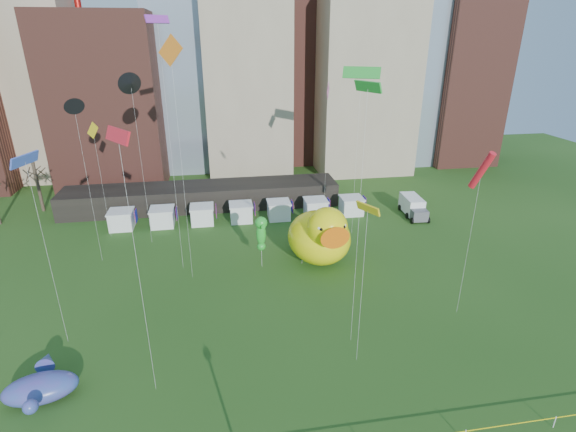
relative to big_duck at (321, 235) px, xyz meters
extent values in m
cube|color=gray|center=(-38.61, 38.80, 17.80)|extent=(14.00, 12.00, 42.00)
cube|color=brown|center=(-26.61, 32.80, 9.80)|extent=(16.00, 14.00, 26.00)
cube|color=#8C9EB2|center=(-14.61, 40.80, 24.30)|extent=(12.00, 12.00, 55.00)
cube|color=gray|center=(-4.61, 36.80, 13.80)|extent=(14.00, 14.00, 34.00)
cube|color=gray|center=(15.39, 34.80, 11.80)|extent=(16.00, 14.00, 30.00)
cube|color=#8C9EB2|center=(25.39, 38.80, 20.80)|extent=(14.00, 12.00, 48.00)
cube|color=brown|center=(35.39, 36.80, 14.80)|extent=(12.00, 12.00, 36.00)
cube|color=black|center=(-12.61, 18.80, -1.60)|extent=(38.00, 6.00, 3.20)
cube|color=white|center=(-22.61, 12.80, -2.10)|extent=(2.80, 2.80, 2.20)
cube|color=red|center=(-20.81, 12.80, -1.60)|extent=(0.08, 1.40, 1.60)
cube|color=white|center=(-17.61, 12.80, -2.10)|extent=(2.80, 2.80, 2.20)
cube|color=red|center=(-15.81, 12.80, -1.60)|extent=(0.08, 1.40, 1.60)
cube|color=white|center=(-12.61, 12.80, -2.10)|extent=(2.80, 2.80, 2.20)
cube|color=red|center=(-10.81, 12.80, -1.60)|extent=(0.08, 1.40, 1.60)
cube|color=white|center=(-7.61, 12.80, -2.10)|extent=(2.80, 2.80, 2.20)
cube|color=red|center=(-5.81, 12.80, -1.60)|extent=(0.08, 1.40, 1.60)
cube|color=white|center=(-2.61, 12.80, -2.10)|extent=(2.80, 2.80, 2.20)
cube|color=red|center=(-0.81, 12.80, -1.60)|extent=(0.08, 1.40, 1.60)
cube|color=white|center=(2.39, 12.80, -2.10)|extent=(2.80, 2.80, 2.20)
cube|color=red|center=(4.19, 12.80, -1.60)|extent=(0.08, 1.40, 1.60)
cube|color=white|center=(7.39, 12.80, -2.10)|extent=(2.80, 2.80, 2.20)
cube|color=red|center=(9.19, 12.80, -1.60)|extent=(0.08, 1.40, 1.60)
cylinder|color=#382B21|center=(-34.61, 20.80, 0.55)|extent=(0.44, 0.44, 7.50)
cylinder|color=white|center=(9.39, -23.20, -2.75)|extent=(0.06, 0.06, 0.90)
ellipsoid|color=#FAEE0C|center=(-0.05, 0.53, -0.47)|extent=(7.27, 8.31, 5.45)
ellipsoid|color=#FAEE0C|center=(-0.32, 3.53, -0.62)|extent=(1.93, 1.56, 2.21)
sphere|color=#FAEE0C|center=(0.17, -1.90, 1.72)|extent=(4.45, 4.45, 4.10)
cone|color=orange|center=(0.33, -3.64, 1.58)|extent=(2.41, 2.04, 2.26)
sphere|color=white|center=(-0.85, -3.12, 2.27)|extent=(0.74, 0.74, 0.74)
sphere|color=white|center=(1.40, -2.92, 2.27)|extent=(0.74, 0.74, 0.74)
sphere|color=black|center=(-0.82, -3.47, 2.27)|extent=(0.37, 0.37, 0.37)
sphere|color=black|center=(1.43, -3.27, 2.27)|extent=(0.37, 0.37, 0.37)
ellipsoid|color=white|center=(-0.08, 4.73, -1.83)|extent=(3.53, 4.07, 2.73)
ellipsoid|color=white|center=(-0.17, 6.24, -1.91)|extent=(0.94, 0.76, 1.11)
sphere|color=white|center=(-0.01, 3.51, -0.74)|extent=(2.17, 2.17, 2.05)
cone|color=orange|center=(0.04, 2.64, -0.80)|extent=(1.18, 0.99, 1.13)
sphere|color=white|center=(-0.54, 2.92, -0.46)|extent=(0.37, 0.37, 0.37)
sphere|color=white|center=(0.59, 2.98, -0.46)|extent=(0.37, 0.37, 0.37)
sphere|color=black|center=(-0.53, 2.74, -0.46)|extent=(0.18, 0.18, 0.18)
sphere|color=black|center=(0.60, 2.81, -0.46)|extent=(0.18, 0.18, 0.18)
cylinder|color=silver|center=(-6.27, 0.09, -1.32)|extent=(0.03, 0.03, 3.76)
ellipsoid|color=green|center=(-6.27, 0.09, 0.56)|extent=(1.06, 0.91, 2.48)
sphere|color=green|center=(-6.27, -0.06, 1.89)|extent=(1.41, 1.41, 1.27)
cone|color=green|center=(-6.27, -0.63, 1.83)|extent=(0.53, 0.84, 0.44)
sphere|color=green|center=(-6.27, 0.14, -0.86)|extent=(0.89, 0.89, 0.89)
cylinder|color=silver|center=(-1.97, 0.04, -1.89)|extent=(0.03, 0.03, 2.62)
ellipsoid|color=#4F3FBD|center=(-1.97, 0.04, -0.58)|extent=(0.87, 0.73, 2.09)
sphere|color=#4F3FBD|center=(-1.97, -0.11, 0.54)|extent=(1.15, 1.15, 1.07)
cone|color=#4F3FBD|center=(-1.97, -0.59, 0.49)|extent=(0.42, 0.69, 0.37)
sphere|color=#4F3FBD|center=(-1.97, 0.09, -1.78)|extent=(0.75, 0.75, 0.75)
ellipsoid|color=#5D3BA1|center=(-22.70, -15.55, -2.29)|extent=(5.03, 3.20, 1.81)
cone|color=#5D3BA1|center=(-23.07, -13.05, -2.02)|extent=(1.47, 1.62, 1.27)
sphere|color=#5D3BA1|center=(-22.35, -17.88, -1.57)|extent=(0.91, 0.91, 0.91)
cube|color=white|center=(15.49, 11.48, -1.84)|extent=(2.39, 4.53, 2.20)
cube|color=#595960|center=(15.31, 8.67, -2.28)|extent=(2.12, 1.71, 1.41)
cylinder|color=black|center=(14.30, 9.97, -2.80)|extent=(0.27, 0.80, 0.79)
cylinder|color=black|center=(16.49, 9.83, -2.80)|extent=(0.27, 0.80, 0.79)
cylinder|color=black|center=(14.49, 12.96, -2.80)|extent=(0.27, 0.80, 0.79)
cylinder|color=black|center=(16.68, 12.81, -2.80)|extent=(0.27, 0.80, 0.79)
cylinder|color=silver|center=(9.81, -10.90, 3.29)|extent=(0.02, 0.02, 12.98)
cylinder|color=red|center=(9.81, -10.90, 9.78)|extent=(1.13, 1.98, 3.24)
cylinder|color=silver|center=(-18.51, 8.18, 5.82)|extent=(0.02, 0.02, 18.04)
cone|color=black|center=(-18.51, 8.18, 14.84)|extent=(1.46, 1.93, 2.16)
cylinder|color=silver|center=(-0.53, -12.99, 6.58)|extent=(0.02, 0.02, 19.56)
cube|color=green|center=(-0.53, -12.99, 16.35)|extent=(1.27, 2.16, 0.69)
cylinder|color=silver|center=(-23.59, 10.53, 3.26)|extent=(0.02, 0.02, 12.92)
cube|color=yellow|center=(-23.59, 10.53, 9.72)|extent=(0.83, 1.68, 1.85)
cylinder|color=silver|center=(-22.85, -9.52, 4.24)|extent=(0.02, 0.02, 14.89)
cube|color=blue|center=(-22.85, -9.52, 11.68)|extent=(1.15, 2.49, 0.77)
cylinder|color=silver|center=(-13.43, -0.95, 7.51)|extent=(0.02, 0.02, 21.42)
cube|color=orange|center=(-13.43, -0.95, 18.22)|extent=(2.15, 1.49, 2.59)
cylinder|color=silver|center=(-14.48, 1.30, 8.72)|extent=(0.02, 0.02, 23.83)
cube|color=purple|center=(-14.48, 1.30, 20.63)|extent=(1.97, 1.53, 0.68)
cylinder|color=silver|center=(-15.36, -15.84, 5.59)|extent=(0.02, 0.02, 17.57)
cube|color=red|center=(-15.36, -15.84, 14.37)|extent=(1.74, 2.25, 0.77)
cylinder|color=silver|center=(2.86, 9.98, 5.16)|extent=(0.02, 0.02, 16.71)
cube|color=pink|center=(2.86, 9.98, 13.51)|extent=(0.81, 1.98, 2.12)
cylinder|color=silver|center=(-23.24, 4.26, 5.00)|extent=(0.02, 0.02, 16.41)
cone|color=black|center=(-23.24, 4.26, 13.21)|extent=(1.08, 1.27, 1.48)
cylinder|color=silver|center=(5.62, 6.71, 6.26)|extent=(0.02, 0.02, 18.91)
cube|color=green|center=(5.62, 6.71, 15.71)|extent=(3.83, 2.35, 1.23)
cylinder|color=silver|center=(-0.79, -15.31, 2.92)|extent=(0.02, 0.02, 12.23)
cube|color=yellow|center=(-0.79, -15.31, 9.03)|extent=(1.15, 1.83, 0.60)
camera|label=1|loc=(-10.11, -40.04, 19.25)|focal=27.00mm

